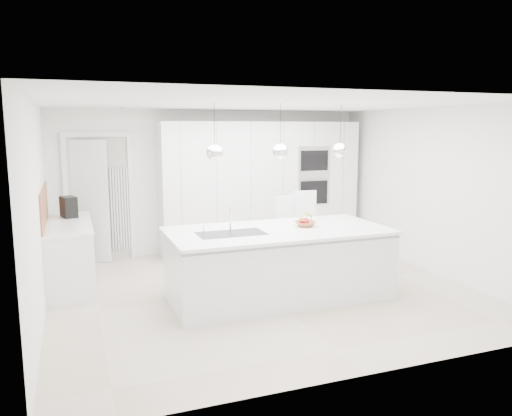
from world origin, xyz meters
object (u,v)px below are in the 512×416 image
object	(u,v)px
espresso_machine	(69,207)
bar_stool_right	(308,232)
island_base	(279,265)
bar_stool_left	(290,237)
fruit_bowl	(305,224)

from	to	relation	value
espresso_machine	bar_stool_right	world-z (taller)	bar_stool_right
island_base	bar_stool_left	world-z (taller)	bar_stool_left
espresso_machine	bar_stool_left	xyz separation A→B (m)	(3.04, -1.10, -0.46)
fruit_bowl	bar_stool_left	bearing A→B (deg)	81.77
island_base	espresso_machine	world-z (taller)	espresso_machine
fruit_bowl	bar_stool_left	xyz separation A→B (m)	(0.10, 0.72, -0.34)
bar_stool_left	island_base	bearing A→B (deg)	-143.63
fruit_bowl	bar_stool_right	xyz separation A→B (m)	(0.51, 0.92, -0.32)
bar_stool_left	bar_stool_right	xyz separation A→B (m)	(0.40, 0.19, 0.02)
island_base	bar_stool_left	size ratio (longest dim) A/B	2.36
espresso_machine	bar_stool_right	distance (m)	3.59
espresso_machine	bar_stool_left	distance (m)	3.27
espresso_machine	bar_stool_left	bearing A→B (deg)	-37.30
island_base	fruit_bowl	distance (m)	0.66
fruit_bowl	island_base	bearing A→B (deg)	-166.73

